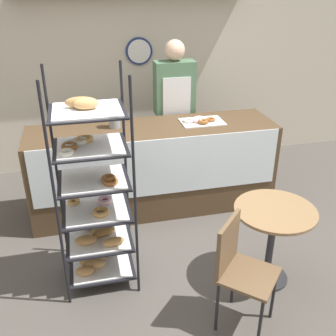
# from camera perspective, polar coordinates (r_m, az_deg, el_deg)

# --- Properties ---
(ground_plane) EXTENTS (14.00, 14.00, 0.00)m
(ground_plane) POSITION_cam_1_polar(r_m,az_deg,el_deg) (3.73, 1.37, -13.90)
(ground_plane) COLOR #4C4742
(back_wall) EXTENTS (10.00, 0.30, 2.70)m
(back_wall) POSITION_cam_1_polar(r_m,az_deg,el_deg) (5.27, -5.13, 14.82)
(back_wall) COLOR beige
(back_wall) RESTS_ON ground_plane
(display_counter) EXTENTS (2.64, 0.70, 0.96)m
(display_counter) POSITION_cam_1_polar(r_m,az_deg,el_deg) (4.34, -2.10, -0.00)
(display_counter) COLOR #4C3823
(display_counter) RESTS_ON ground_plane
(pastry_rack) EXTENTS (0.59, 0.52, 1.83)m
(pastry_rack) POSITION_cam_1_polar(r_m,az_deg,el_deg) (3.20, -10.66, -4.45)
(pastry_rack) COLOR black
(pastry_rack) RESTS_ON ground_plane
(person_worker) EXTENTS (0.46, 0.24, 1.77)m
(person_worker) POSITION_cam_1_polar(r_m,az_deg,el_deg) (4.70, 0.92, 8.53)
(person_worker) COLOR #282833
(person_worker) RESTS_ON ground_plane
(cafe_table) EXTENTS (0.67, 0.67, 0.71)m
(cafe_table) POSITION_cam_1_polar(r_m,az_deg,el_deg) (3.39, 14.99, -8.34)
(cafe_table) COLOR #262628
(cafe_table) RESTS_ON ground_plane
(cafe_chair) EXTENTS (0.54, 0.54, 0.88)m
(cafe_chair) POSITION_cam_1_polar(r_m,az_deg,el_deg) (2.94, 10.18, -13.49)
(cafe_chair) COLOR black
(cafe_chair) RESTS_ON ground_plane
(coffee_carafe) EXTENTS (0.12, 0.12, 0.31)m
(coffee_carafe) POSITION_cam_1_polar(r_m,az_deg,el_deg) (4.13, -7.83, 7.82)
(coffee_carafe) COLOR gray
(coffee_carafe) RESTS_ON display_counter
(donut_tray_counter) EXTENTS (0.46, 0.31, 0.05)m
(donut_tray_counter) POSITION_cam_1_polar(r_m,az_deg,el_deg) (4.29, 4.67, 6.85)
(donut_tray_counter) COLOR silver
(donut_tray_counter) RESTS_ON display_counter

